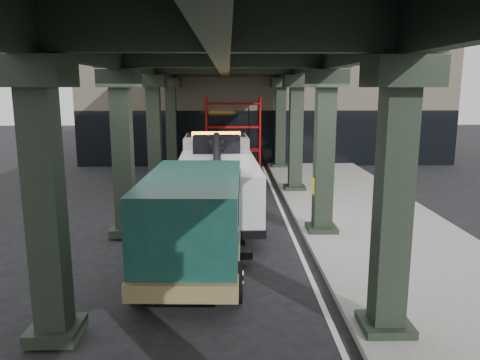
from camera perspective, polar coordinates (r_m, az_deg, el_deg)
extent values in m
plane|color=black|center=(12.66, -0.13, -9.58)|extent=(90.00, 90.00, 0.00)
cube|color=gray|center=(15.29, 16.91, -6.09)|extent=(5.00, 40.00, 0.15)
cube|color=silver|center=(14.68, 6.39, -6.66)|extent=(0.12, 38.00, 0.01)
cube|color=black|center=(8.58, 18.14, -2.82)|extent=(0.55, 0.55, 5.00)
cube|color=black|center=(8.34, 19.10, 12.35)|extent=(1.10, 1.10, 0.50)
cube|color=black|center=(9.39, 17.25, -16.69)|extent=(0.90, 0.90, 0.24)
cube|color=black|center=(14.27, 10.20, 3.00)|extent=(0.55, 0.55, 5.00)
cube|color=black|center=(14.13, 10.52, 12.07)|extent=(1.10, 1.10, 0.50)
cube|color=black|center=(14.77, 9.88, -5.94)|extent=(0.90, 0.90, 0.24)
cube|color=black|center=(20.14, 6.81, 5.46)|extent=(0.55, 0.55, 5.00)
cube|color=black|center=(20.04, 6.96, 11.87)|extent=(1.10, 1.10, 0.50)
cube|color=black|center=(20.50, 6.66, -1.01)|extent=(0.90, 0.90, 0.24)
cube|color=black|center=(26.07, 4.94, 6.80)|extent=(0.55, 0.55, 5.00)
cube|color=black|center=(25.99, 5.03, 11.75)|extent=(1.10, 1.10, 0.50)
cube|color=black|center=(26.35, 4.86, 1.76)|extent=(0.90, 0.90, 0.24)
cube|color=black|center=(8.68, -22.61, -2.97)|extent=(0.55, 0.55, 5.00)
cube|color=black|center=(8.45, -23.78, 12.01)|extent=(1.10, 1.10, 0.50)
cube|color=black|center=(9.48, -21.51, -16.70)|extent=(0.90, 0.90, 0.24)
cube|color=black|center=(14.33, -14.06, 2.88)|extent=(0.55, 0.55, 5.00)
cube|color=black|center=(14.19, -14.50, 11.90)|extent=(1.10, 1.10, 0.50)
cube|color=black|center=(14.83, -13.63, -6.03)|extent=(0.90, 0.90, 0.24)
cube|color=black|center=(20.18, -10.38, 5.37)|extent=(0.55, 0.55, 5.00)
cube|color=black|center=(20.08, -10.61, 11.76)|extent=(1.10, 1.10, 0.50)
cube|color=black|center=(20.54, -10.16, -1.08)|extent=(0.90, 0.90, 0.24)
cube|color=black|center=(26.10, -8.36, 6.72)|extent=(0.55, 0.55, 5.00)
cube|color=black|center=(26.03, -8.50, 11.67)|extent=(1.10, 1.10, 0.50)
cube|color=black|center=(26.38, -8.21, 1.70)|extent=(0.90, 0.90, 0.24)
cube|color=black|center=(14.17, 10.64, 15.30)|extent=(0.35, 32.00, 1.10)
cube|color=black|center=(14.23, -14.66, 15.12)|extent=(0.35, 32.00, 1.10)
cube|color=black|center=(13.88, -2.05, 15.57)|extent=(0.35, 32.00, 1.10)
cube|color=black|center=(13.95, -2.07, 18.44)|extent=(7.40, 32.00, 0.30)
cube|color=#C6B793|center=(31.92, 2.71, 10.33)|extent=(22.00, 10.00, 8.00)
cylinder|color=red|center=(26.88, -4.05, 5.87)|extent=(0.08, 0.08, 4.00)
cylinder|color=red|center=(26.09, -4.13, 5.71)|extent=(0.08, 0.08, 4.00)
cylinder|color=red|center=(26.91, 2.38, 5.90)|extent=(0.08, 0.08, 4.00)
cylinder|color=red|center=(26.11, 2.49, 5.73)|extent=(0.08, 0.08, 4.00)
cylinder|color=red|center=(26.96, -0.83, 3.78)|extent=(3.00, 0.08, 0.08)
cylinder|color=red|center=(26.83, -0.84, 6.53)|extent=(3.00, 0.08, 0.08)
cylinder|color=red|center=(26.75, -0.85, 9.31)|extent=(3.00, 0.08, 0.08)
cube|color=black|center=(16.37, -2.80, -2.06)|extent=(1.32, 7.96, 0.26)
cube|color=white|center=(18.85, -2.90, 2.49)|extent=(2.57, 2.62, 1.90)
cube|color=white|center=(20.03, -2.92, 1.48)|extent=(2.51, 0.82, 0.95)
cube|color=black|center=(19.03, -2.93, 4.18)|extent=(2.37, 1.45, 0.90)
cube|color=white|center=(15.03, -2.78, -0.57)|extent=(2.71, 5.37, 1.48)
cube|color=orange|center=(18.50, -2.93, 5.62)|extent=(1.91, 0.36, 0.17)
cube|color=black|center=(16.95, -2.88, 4.39)|extent=(1.71, 0.69, 0.63)
cylinder|color=black|center=(15.10, -2.81, 2.54)|extent=(0.38, 3.70, 1.42)
cube|color=black|center=(12.71, -2.60, -7.74)|extent=(0.37, 1.49, 0.19)
cube|color=black|center=(12.03, -2.55, -9.12)|extent=(1.70, 0.32, 0.19)
cylinder|color=black|center=(19.37, -6.32, -0.50)|extent=(0.41, 1.17, 1.16)
cylinder|color=silver|center=(19.37, -6.32, -0.50)|extent=(0.43, 0.65, 0.64)
cylinder|color=black|center=(19.39, 0.56, -0.43)|extent=(0.41, 1.17, 1.16)
cylinder|color=silver|center=(19.39, 0.56, -0.43)|extent=(0.43, 0.65, 0.64)
cylinder|color=black|center=(15.98, -6.95, -3.04)|extent=(0.41, 1.17, 1.16)
cylinder|color=silver|center=(15.98, -6.95, -3.04)|extent=(0.43, 0.65, 0.64)
cylinder|color=black|center=(16.00, 1.40, -2.95)|extent=(0.41, 1.17, 1.16)
cylinder|color=silver|center=(16.00, 1.40, -2.95)|extent=(0.43, 0.65, 0.64)
cylinder|color=black|center=(14.65, -7.28, -4.37)|extent=(0.41, 1.17, 1.16)
cylinder|color=silver|center=(14.65, -7.28, -4.37)|extent=(0.43, 0.65, 0.64)
cylinder|color=black|center=(14.67, 1.84, -4.26)|extent=(0.41, 1.17, 1.16)
cylinder|color=silver|center=(14.67, 1.84, -4.26)|extent=(0.43, 0.65, 0.64)
cube|color=#113F37|center=(14.26, -4.42, -3.00)|extent=(2.20, 1.23, 0.95)
cube|color=#113F37|center=(11.37, -5.71, -4.53)|extent=(2.37, 4.81, 2.05)
cube|color=olive|center=(12.02, -5.41, -7.85)|extent=(2.46, 5.97, 0.37)
cube|color=black|center=(13.67, -4.62, -0.02)|extent=(2.07, 0.52, 0.88)
cube|color=black|center=(11.55, -5.59, -1.59)|extent=(2.37, 3.86, 0.58)
cube|color=silver|center=(14.91, -4.21, -4.05)|extent=(2.11, 0.20, 0.32)
cylinder|color=black|center=(14.49, -8.57, -5.16)|extent=(0.33, 0.89, 0.88)
cylinder|color=silver|center=(14.49, -8.57, -5.16)|extent=(0.35, 0.50, 0.49)
cylinder|color=black|center=(14.31, -0.18, -5.24)|extent=(0.33, 0.89, 0.88)
cylinder|color=silver|center=(14.31, -0.18, -5.24)|extent=(0.35, 0.50, 0.49)
cylinder|color=black|center=(10.40, -12.47, -12.00)|extent=(0.33, 0.89, 0.88)
cylinder|color=silver|center=(10.40, -12.47, -12.00)|extent=(0.35, 0.50, 0.49)
cylinder|color=black|center=(10.15, -0.54, -12.33)|extent=(0.33, 0.89, 0.88)
cylinder|color=silver|center=(10.15, -0.54, -12.33)|extent=(0.35, 0.50, 0.49)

